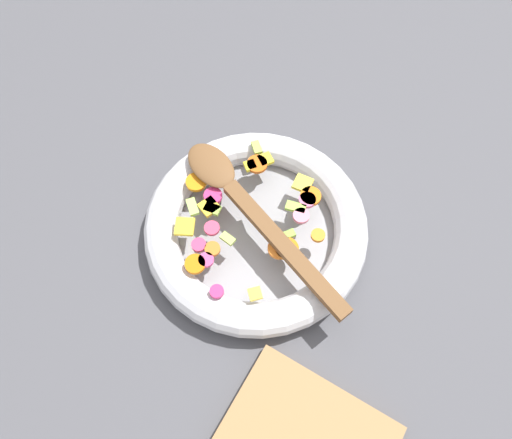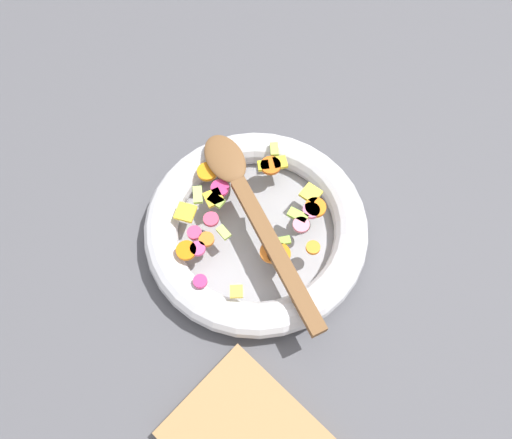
{
  "view_description": "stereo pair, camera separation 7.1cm",
  "coord_description": "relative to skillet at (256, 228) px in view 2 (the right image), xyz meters",
  "views": [
    {
      "loc": [
        -0.16,
        0.28,
        0.69
      ],
      "look_at": [
        0.0,
        0.0,
        0.05
      ],
      "focal_mm": 35.0,
      "sensor_mm": 36.0,
      "label": 1
    },
    {
      "loc": [
        -0.22,
        0.23,
        0.69
      ],
      "look_at": [
        0.0,
        0.0,
        0.05
      ],
      "focal_mm": 35.0,
      "sensor_mm": 36.0,
      "label": 2
    }
  ],
  "objects": [
    {
      "name": "skillet",
      "position": [
        0.0,
        0.0,
        0.0
      ],
      "size": [
        0.33,
        0.33,
        0.05
      ],
      "color": "gray",
      "rests_on": "ground_plane"
    },
    {
      "name": "chopped_vegetables",
      "position": [
        0.01,
        0.0,
        0.03
      ],
      "size": [
        0.23,
        0.25,
        0.01
      ],
      "color": "orange",
      "rests_on": "skillet"
    },
    {
      "name": "ground_plane",
      "position": [
        0.0,
        0.0,
        -0.02
      ],
      "size": [
        4.0,
        4.0,
        0.0
      ],
      "primitive_type": "plane",
      "color": "#4C4C51"
    },
    {
      "name": "wooden_spoon",
      "position": [
        0.02,
        -0.01,
        0.04
      ],
      "size": [
        0.33,
        0.16,
        0.01
      ],
      "color": "brown",
      "rests_on": "chopped_vegetables"
    }
  ]
}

